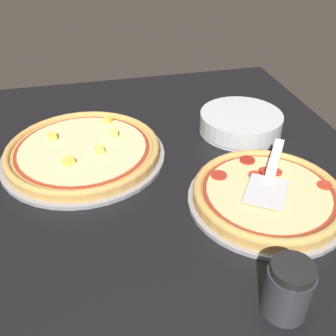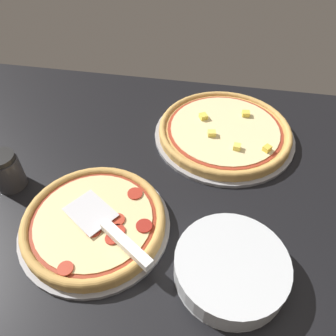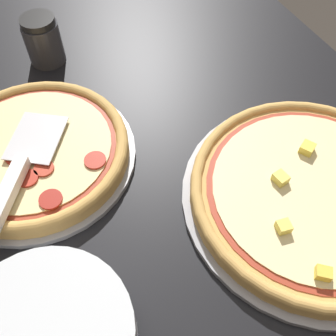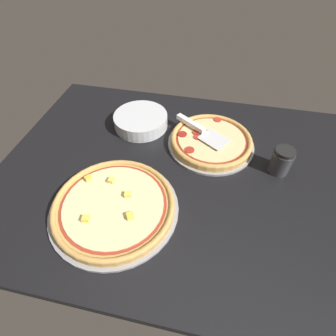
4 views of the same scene
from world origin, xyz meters
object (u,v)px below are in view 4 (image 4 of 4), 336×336
pizza_front (211,140)px  plate_stack (141,121)px  pizza_back (114,205)px  parmesan_shaker (281,161)px  serving_spatula (196,127)px

pizza_front → plate_stack: 31.92cm
pizza_back → parmesan_shaker: parmesan_shaker is taller
pizza_back → parmesan_shaker: 61.04cm
pizza_front → parmesan_shaker: parmesan_shaker is taller
serving_spatula → parmesan_shaker: bearing=158.1°
serving_spatula → plate_stack: 24.69cm
serving_spatula → plate_stack: size_ratio=1.03×
plate_stack → parmesan_shaker: bearing=165.2°
pizza_back → plate_stack: (3.82, -44.59, 0.35)cm
serving_spatula → plate_stack: serving_spatula is taller
parmesan_shaker → serving_spatula: bearing=-21.9°
serving_spatula → parmesan_shaker: 35.25cm
plate_stack → pizza_back: bearing=94.9°
serving_spatula → parmesan_shaker: (-32.71, 13.15, 0.22)cm
plate_stack → parmesan_shaker: parmesan_shaker is taller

